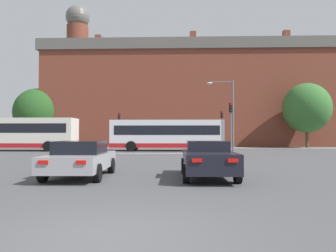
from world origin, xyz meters
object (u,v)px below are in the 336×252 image
pedestrian_waiting (111,139)px  pedestrian_walking_east (121,139)px  car_roadster_right (208,159)px  bus_crossing_lead (167,134)px  traffic_light_far_right (222,123)px  traffic_light_far_left (119,124)px  street_lamp_junction (228,107)px  car_saloon_left (81,158)px  traffic_light_near_right (231,120)px  bus_crossing_trailing (17,133)px

pedestrian_waiting → pedestrian_walking_east: (1.16, 0.29, 0.06)m
car_roadster_right → bus_crossing_lead: (-2.23, 20.09, 0.93)m
car_roadster_right → traffic_light_far_right: 27.14m
traffic_light_far_left → pedestrian_walking_east: bearing=78.5°
bus_crossing_lead → street_lamp_junction: 6.53m
car_saloon_left → pedestrian_walking_east: (-3.36, 27.67, 0.36)m
traffic_light_far_left → pedestrian_walking_east: traffic_light_far_left is taller
bus_crossing_lead → traffic_light_near_right: bearing=-125.3°
car_saloon_left → pedestrian_waiting: pedestrian_waiting is taller
car_roadster_right → traffic_light_far_left: traffic_light_far_left is taller
car_roadster_right → traffic_light_far_left: 28.48m
bus_crossing_lead → pedestrian_waiting: bus_crossing_lead is taller
traffic_light_far_right → traffic_light_far_left: 12.39m
bus_crossing_trailing → car_roadster_right: bearing=-138.9°
traffic_light_far_right → car_saloon_left: bearing=-108.4°
pedestrian_walking_east → traffic_light_near_right: bearing=-58.6°
bus_crossing_trailing → traffic_light_far_left: traffic_light_far_left is taller
traffic_light_far_right → street_lamp_junction: size_ratio=0.65×
bus_crossing_trailing → pedestrian_walking_east: size_ratio=6.44×
car_saloon_left → pedestrian_waiting: bearing=97.8°
bus_crossing_trailing → traffic_light_far_left: bearing=-49.9°
car_saloon_left → traffic_light_near_right: (8.28, 16.05, 2.21)m
bus_crossing_lead → traffic_light_far_left: size_ratio=2.60×
bus_crossing_lead → traffic_light_far_left: (-6.09, 7.06, 1.23)m
bus_crossing_trailing → bus_crossing_lead: bearing=-88.5°
traffic_light_far_right → bus_crossing_trailing: bearing=-161.6°
car_saloon_left → pedestrian_walking_east: bearing=95.4°
bus_crossing_trailing → street_lamp_junction: 20.92m
traffic_light_near_right → pedestrian_walking_east: traffic_light_near_right is taller
traffic_light_far_left → pedestrian_walking_east: size_ratio=2.35×
car_roadster_right → traffic_light_far_left: bearing=106.5°
car_saloon_left → traffic_light_far_right: 28.25m
car_roadster_right → pedestrian_walking_east: bearing=106.0°
pedestrian_waiting → pedestrian_walking_east: bearing=56.5°
car_saloon_left → bus_crossing_trailing: 23.24m
street_lamp_junction → pedestrian_walking_east: size_ratio=3.71×
car_roadster_right → bus_crossing_trailing: 26.15m
traffic_light_near_right → street_lamp_junction: 2.73m
bus_crossing_lead → bus_crossing_trailing: (-14.95, -0.40, 0.11)m
car_saloon_left → street_lamp_junction: size_ratio=0.66×
traffic_light_near_right → traffic_light_far_left: 16.15m
traffic_light_near_right → pedestrian_walking_east: bearing=135.1°
traffic_light_far_right → pedestrian_waiting: traffic_light_far_right is taller
car_saloon_left → traffic_light_far_left: 27.43m
bus_crossing_lead → traffic_light_far_right: 9.25m
pedestrian_walking_east → car_roadster_right: bearing=-87.2°
bus_crossing_trailing → traffic_light_far_left: size_ratio=2.74×
traffic_light_far_left → street_lamp_junction: 14.77m
car_roadster_right → traffic_light_near_right: size_ratio=1.02×
pedestrian_waiting → pedestrian_walking_east: pedestrian_walking_east is taller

